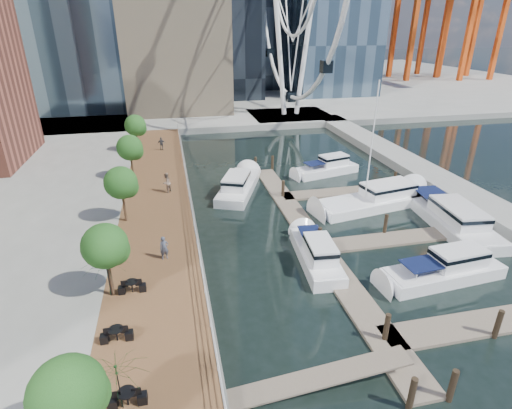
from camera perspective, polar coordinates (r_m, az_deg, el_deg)
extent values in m
plane|color=black|center=(23.94, 8.90, -16.60)|extent=(520.00, 520.00, 0.00)
cube|color=brown|center=(35.12, -13.92, -1.88)|extent=(6.00, 60.00, 1.00)
cube|color=#595954|center=(35.10, -9.04, -1.45)|extent=(0.25, 60.00, 1.00)
cube|color=gray|center=(119.85, -9.14, 16.77)|extent=(200.00, 114.00, 1.00)
cube|color=gray|center=(48.13, 23.08, 4.05)|extent=(4.00, 60.00, 1.00)
cube|color=gray|center=(73.46, 4.90, 12.36)|extent=(14.00, 12.00, 1.00)
cube|color=#6D6051|center=(32.50, 7.71, -4.36)|extent=(2.00, 32.00, 0.20)
cube|color=#6D6051|center=(26.82, 29.48, -14.60)|extent=(12.00, 2.00, 0.20)
cube|color=#6D6051|center=(33.36, 18.66, -4.72)|extent=(12.00, 2.00, 0.20)
cube|color=#6D6051|center=(41.31, 11.88, 1.76)|extent=(12.00, 2.00, 0.20)
cylinder|color=white|center=(71.22, 3.22, 22.99)|extent=(0.80, 0.80, 26.00)
cylinder|color=white|center=(72.70, 7.35, 22.87)|extent=(0.80, 0.80, 26.00)
sphere|color=#265B1E|center=(16.05, -25.31, -23.22)|extent=(2.60, 2.60, 2.60)
cylinder|color=#3F2B1C|center=(24.96, -20.07, -9.75)|extent=(0.20, 0.20, 2.40)
sphere|color=#265B1E|center=(23.90, -20.78, -5.55)|extent=(2.60, 2.60, 2.60)
cylinder|color=#3F2B1C|center=(33.71, -18.28, -0.36)|extent=(0.20, 0.20, 2.40)
sphere|color=#265B1E|center=(32.94, -18.75, 2.96)|extent=(2.60, 2.60, 2.60)
cylinder|color=#3F2B1C|center=(43.01, -17.26, 5.07)|extent=(0.20, 0.20, 2.40)
sphere|color=#265B1E|center=(42.41, -17.61, 7.75)|extent=(2.60, 2.60, 2.60)
cylinder|color=#3F2B1C|center=(52.57, -16.59, 8.55)|extent=(0.20, 0.20, 2.40)
sphere|color=#265B1E|center=(52.08, -16.87, 10.77)|extent=(2.60, 2.60, 2.60)
imported|color=#444A5B|center=(27.73, -12.98, -6.07)|extent=(0.68, 0.52, 1.66)
imported|color=gray|center=(38.59, -12.67, 3.05)|extent=(1.16, 1.19, 1.94)
imported|color=#32363F|center=(52.43, -13.35, 8.45)|extent=(0.98, 0.41, 1.67)
imported|color=#0F3A14|center=(18.57, -18.96, -23.40)|extent=(3.16, 3.19, 2.40)
imported|color=#103C20|center=(24.88, -20.33, -9.75)|extent=(3.63, 3.65, 2.51)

